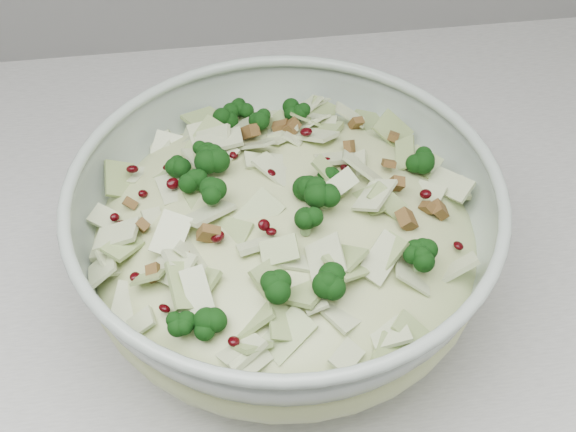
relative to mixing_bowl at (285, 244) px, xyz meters
The scene contains 2 objects.
mixing_bowl is the anchor object (origin of this frame).
salad 0.02m from the mixing_bowl, ahead, with size 0.38×0.38×0.13m.
Camera 1 is at (0.65, 1.19, 1.45)m, focal length 50.00 mm.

